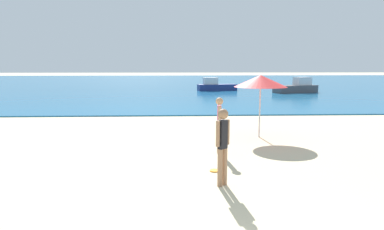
# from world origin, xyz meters

# --- Properties ---
(water) EXTENTS (160.00, 60.00, 0.06)m
(water) POSITION_xyz_m (0.00, 43.62, 0.03)
(water) COLOR #1E6B9E
(water) RESTS_ON ground
(person_standing) EXTENTS (0.31, 0.27, 1.62)m
(person_standing) POSITION_xyz_m (0.73, 3.83, 0.92)
(person_standing) COLOR #936B4C
(person_standing) RESTS_ON ground
(frisbee) EXTENTS (0.24, 0.24, 0.03)m
(frisbee) POSITION_xyz_m (0.68, 4.82, 0.01)
(frisbee) COLOR orange
(frisbee) RESTS_ON ground
(person_distant) EXTENTS (0.21, 0.37, 1.59)m
(person_distant) POSITION_xyz_m (0.97, 6.51, 0.90)
(person_distant) COLOR tan
(person_distant) RESTS_ON ground
(boat_near) EXTENTS (4.12, 2.51, 1.33)m
(boat_near) POSITION_xyz_m (10.23, 26.77, 0.52)
(boat_near) COLOR #4C4C51
(boat_near) RESTS_ON water
(boat_far) EXTENTS (3.75, 1.75, 1.23)m
(boat_far) POSITION_xyz_m (3.39, 29.42, 0.48)
(boat_far) COLOR navy
(boat_far) RESTS_ON water
(beach_umbrella) EXTENTS (1.80, 1.80, 2.15)m
(beach_umbrella) POSITION_xyz_m (2.63, 8.63, 1.94)
(beach_umbrella) COLOR #B7B7BC
(beach_umbrella) RESTS_ON ground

